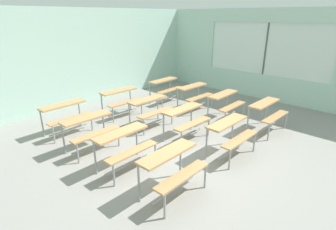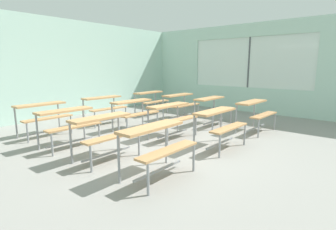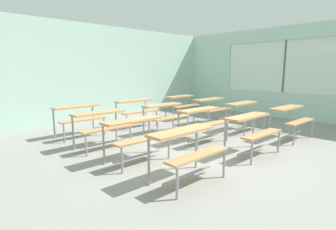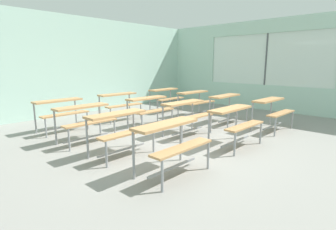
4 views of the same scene
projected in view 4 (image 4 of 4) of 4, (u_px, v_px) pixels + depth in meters
name	position (u px, v px, depth m)	size (l,w,h in m)	color
ground	(179.00, 145.00, 5.25)	(10.00, 9.00, 0.05)	gray
wall_back	(69.00, 66.00, 7.99)	(10.00, 0.12, 3.00)	silver
wall_right	(285.00, 67.00, 8.42)	(0.12, 9.00, 3.00)	silver
desk_bench_r0c0	(171.00, 136.00, 3.75)	(1.10, 0.60, 0.74)	tan
desk_bench_r0c1	(235.00, 118.00, 5.01)	(1.11, 0.60, 0.74)	tan
desk_bench_r0c2	(273.00, 107.00, 6.22)	(1.11, 0.61, 0.74)	tan
desk_bench_r1c0	(120.00, 124.00, 4.51)	(1.10, 0.60, 0.74)	tan
desk_bench_r1c1	(187.00, 110.00, 5.80)	(1.11, 0.61, 0.74)	tan
desk_bench_r1c2	(228.00, 102.00, 6.99)	(1.11, 0.60, 0.74)	tan
desk_bench_r2c0	(84.00, 115.00, 5.26)	(1.10, 0.60, 0.74)	tan
desk_bench_r2c1	(150.00, 105.00, 6.53)	(1.11, 0.62, 0.74)	tan
desk_bench_r2c2	(196.00, 98.00, 7.85)	(1.12, 0.63, 0.74)	tan
desk_bench_r3c0	(61.00, 108.00, 6.11)	(1.11, 0.61, 0.74)	tan
desk_bench_r3c1	(120.00, 100.00, 7.34)	(1.13, 0.64, 0.74)	tan
desk_bench_r3c2	(166.00, 95.00, 8.63)	(1.12, 0.62, 0.74)	tan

